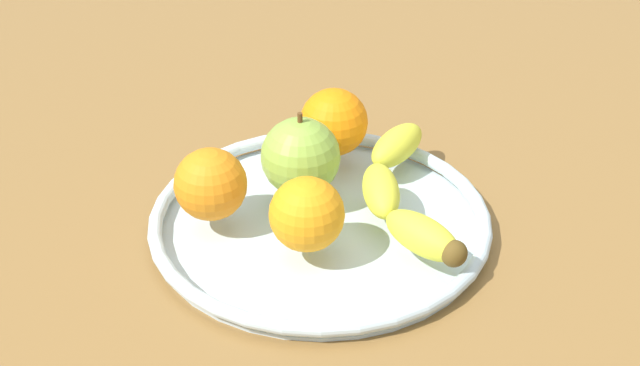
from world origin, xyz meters
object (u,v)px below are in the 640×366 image
banana (401,190)px  orange_center (211,184)px  apple (301,157)px  orange_back_right (307,214)px  orange_front_left (334,122)px  fruit_bowl (320,221)px

banana → orange_center: size_ratio=3.53×
apple → orange_back_right: bearing=-7.1°
banana → orange_back_right: size_ratio=3.56×
apple → orange_front_left: apple is taller
apple → fruit_bowl: bearing=14.2°
banana → fruit_bowl: bearing=-84.8°
orange_back_right → orange_center: (-5.79, -6.98, 0.03)cm
banana → orange_center: orange_center is taller
apple → orange_center: size_ratio=1.26×
apple → orange_center: 8.26cm
fruit_bowl → apple: apple is taller
orange_front_left → orange_center: bearing=-56.7°
apple → orange_front_left: size_ratio=1.22×
orange_front_left → apple: bearing=-35.8°
orange_center → orange_front_left: (-7.98, 12.15, 0.08)cm
apple → orange_front_left: bearing=144.2°
orange_center → orange_back_right: bearing=50.3°
banana → orange_front_left: 10.59cm
orange_front_left → orange_back_right: bearing=-20.6°
orange_center → banana: bearing=83.5°
orange_center → orange_front_left: size_ratio=0.97×
orange_back_right → orange_front_left: bearing=159.4°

